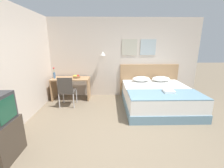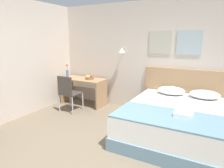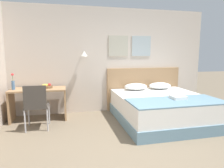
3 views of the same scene
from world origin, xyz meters
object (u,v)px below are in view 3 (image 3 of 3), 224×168
at_px(pillow_right, 160,86).
at_px(desk_chair, 36,104).
at_px(fruit_bowl, 47,86).
at_px(flower_vase, 13,84).
at_px(folded_towel_near_foot, 178,97).
at_px(pillow_left, 136,87).
at_px(desk, 39,98).
at_px(bed, 161,108).
at_px(throw_blanket, 177,101).
at_px(headboard, 144,88).

relative_size(pillow_right, desk_chair, 0.65).
distance_m(desk_chair, fruit_bowl, 0.75).
bearing_deg(flower_vase, pillow_right, 1.22).
relative_size(folded_towel_near_foot, desk_chair, 0.30).
height_order(pillow_left, desk, pillow_left).
distance_m(bed, desk_chair, 2.66).
bearing_deg(fruit_bowl, desk, -173.70).
distance_m(pillow_right, desk, 3.02).
bearing_deg(pillow_right, bed, -113.26).
height_order(bed, folded_towel_near_foot, folded_towel_near_foot).
bearing_deg(desk, pillow_right, 0.74).
distance_m(pillow_right, flower_vase, 3.53).
xyz_separation_m(bed, desk_chair, (-2.65, 0.06, 0.25)).
bearing_deg(pillow_left, desk, -179.05).
distance_m(pillow_left, fruit_bowl, 2.15).
bearing_deg(desk, folded_towel_near_foot, -23.13).
height_order(fruit_bowl, flower_vase, flower_vase).
xyz_separation_m(fruit_bowl, flower_vase, (-0.70, -0.06, 0.10)).
height_order(folded_towel_near_foot, desk_chair, desk_chair).
bearing_deg(bed, folded_towel_near_foot, -75.69).
height_order(desk_chair, fruit_bowl, desk_chair).
xyz_separation_m(pillow_left, folded_towel_near_foot, (0.45, -1.24, -0.03)).
bearing_deg(throw_blanket, pillow_left, 103.61).
relative_size(folded_towel_near_foot, flower_vase, 0.76).
bearing_deg(headboard, flower_vase, -173.47).
relative_size(pillow_right, desk, 0.49).
bearing_deg(throw_blanket, fruit_bowl, 151.24).
height_order(bed, flower_vase, flower_vase).
xyz_separation_m(pillow_left, flower_vase, (-2.85, -0.07, 0.19)).
distance_m(folded_towel_near_foot, fruit_bowl, 2.87).
bearing_deg(desk_chair, pillow_right, 13.47).
xyz_separation_m(desk, flower_vase, (-0.50, -0.04, 0.35)).
relative_size(pillow_left, desk_chair, 0.65).
xyz_separation_m(folded_towel_near_foot, desk, (-2.80, 1.20, -0.13)).
xyz_separation_m(desk, fruit_bowl, (0.20, 0.02, 0.25)).
relative_size(headboard, fruit_bowl, 8.20).
bearing_deg(headboard, desk, -173.01).
distance_m(throw_blanket, folded_towel_near_foot, 0.19).
xyz_separation_m(pillow_left, throw_blanket, (0.33, -1.38, -0.07)).
xyz_separation_m(bed, fruit_bowl, (-2.48, 0.76, 0.47)).
bearing_deg(pillow_right, desk, -179.26).
bearing_deg(pillow_right, fruit_bowl, -179.65).
height_order(headboard, folded_towel_near_foot, headboard).
distance_m(headboard, pillow_left, 0.46).
distance_m(pillow_right, throw_blanket, 1.42).
distance_m(bed, flower_vase, 3.31).
distance_m(headboard, flower_vase, 3.22).
bearing_deg(desk_chair, headboard, 20.78).
height_order(pillow_left, throw_blanket, pillow_left).
bearing_deg(flower_vase, desk, 4.05).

